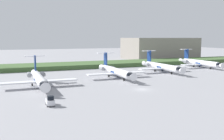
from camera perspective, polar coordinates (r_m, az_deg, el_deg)
ground_plane at (r=102.07m, az=-1.39°, el=-1.24°), size 500.00×500.00×0.00m
grass_berm at (r=132.51m, az=-6.31°, el=1.13°), size 320.00×20.00×2.08m
regional_jet_second at (r=81.95m, az=-16.05°, el=-1.82°), size 22.81×31.00×9.00m
regional_jet_third at (r=96.42m, az=0.71°, el=-0.21°), size 22.81×31.00×9.00m
regional_jet_fourth at (r=114.53m, az=10.89°, el=0.84°), size 22.81×31.00×9.00m
regional_jet_fifth at (r=136.97m, az=18.94°, el=1.61°), size 22.81×31.00×9.00m
distant_hangar at (r=187.15m, az=10.64°, el=4.79°), size 49.09×29.32×14.94m
baggage_tug at (r=58.70m, az=-13.66°, el=-6.80°), size 1.72×3.20×2.30m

